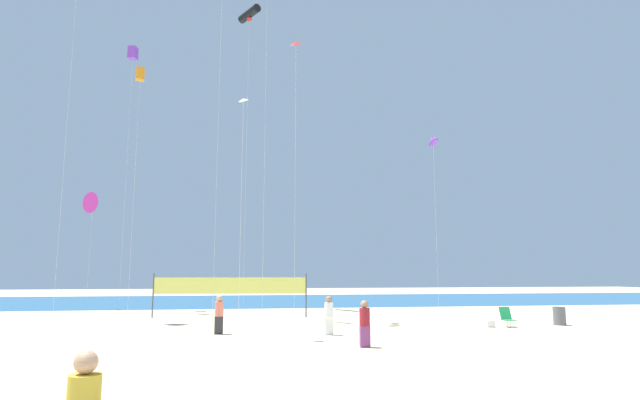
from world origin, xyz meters
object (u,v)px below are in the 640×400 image
kite_black_tube (249,15)px  beachgoer_white_shirt (329,314)px  beach_handbag (491,324)px  kite_red_diamond (296,49)px  beachgoer_coral_shirt (219,313)px  kite_violet_box (133,54)px  volleyball_net (230,287)px  kite_orange_box (140,75)px  folding_beach_chair (507,316)px  trash_barrel (559,316)px  kite_violet_inflatable (433,143)px  beachgoer_maroon_shirt (365,322)px  kite_magenta_delta (93,203)px  kite_white_diamond (243,110)px

kite_black_tube → beachgoer_white_shirt: bearing=-77.6°
beach_handbag → kite_red_diamond: kite_red_diamond is taller
beachgoer_coral_shirt → beach_handbag: 12.12m
kite_violet_box → volleyball_net: bearing=-43.5°
kite_orange_box → folding_beach_chair: bearing=-29.8°
beachgoer_coral_shirt → kite_red_diamond: (3.44, 3.95, 13.39)m
trash_barrel → kite_orange_box: (-21.81, 10.56, 14.85)m
volleyball_net → kite_violet_box: size_ratio=0.46×
beachgoer_white_shirt → kite_black_tube: bearing=-136.2°
beachgoer_white_shirt → trash_barrel: size_ratio=1.80×
kite_violet_inflatable → beachgoer_coral_shirt: bearing=-141.3°
beachgoer_white_shirt → volleyball_net: size_ratio=0.18×
kite_red_diamond → kite_black_tube: bearing=103.1°
beachgoer_maroon_shirt → volleyball_net: volleyball_net is taller
beachgoer_coral_shirt → kite_violet_box: size_ratio=0.08×
kite_violet_inflatable → kite_violet_box: 22.31m
kite_magenta_delta → beach_handbag: bearing=-33.8°
kite_orange_box → beachgoer_maroon_shirt: bearing=-55.5°
kite_orange_box → kite_magenta_delta: bearing=134.7°
volleyball_net → kite_violet_inflatable: kite_violet_inflatable is taller
beachgoer_white_shirt → kite_red_diamond: bearing=-137.8°
kite_orange_box → kite_white_diamond: size_ratio=1.65×
volleyball_net → kite_violet_box: bearing=136.5°
kite_orange_box → kite_white_diamond: kite_orange_box is taller
beachgoer_maroon_shirt → kite_magenta_delta: 25.08m
beachgoer_white_shirt → volleyball_net: volleyball_net is taller
beach_handbag → kite_violet_box: kite_violet_box is taller
beachgoer_white_shirt → beach_handbag: 7.91m
kite_white_diamond → kite_black_tube: kite_black_tube is taller
kite_magenta_delta → kite_violet_box: (2.20, -0.45, 10.78)m
beachgoer_maroon_shirt → kite_violet_inflatable: size_ratio=0.13×
beachgoer_maroon_shirt → volleyball_net: 12.85m
kite_magenta_delta → beachgoer_coral_shirt: bearing=-58.0°
beachgoer_maroon_shirt → beachgoer_coral_shirt: bearing=5.3°
kite_violet_inflatable → kite_white_diamond: (-12.95, -12.33, -2.34)m
folding_beach_chair → beachgoer_maroon_shirt: bearing=-165.4°
folding_beach_chair → kite_orange_box: (-18.97, 10.88, 14.81)m
beachgoer_white_shirt → kite_orange_box: (-10.40, 12.59, 14.45)m
trash_barrel → kite_magenta_delta: kite_magenta_delta is taller
kite_white_diamond → folding_beach_chair: bearing=9.9°
folding_beach_chair → kite_violet_inflatable: size_ratio=0.08×
beachgoer_white_shirt → kite_orange_box: size_ratio=0.10×
trash_barrel → beach_handbag: bearing=-173.5°
kite_orange_box → kite_black_tube: size_ratio=0.72×
beachgoer_coral_shirt → kite_violet_inflatable: kite_violet_inflatable is taller
beachgoer_white_shirt → kite_white_diamond: kite_white_diamond is taller
beachgoer_coral_shirt → kite_red_diamond: 14.38m
kite_orange_box → kite_red_diamond: size_ratio=1.07×
trash_barrel → kite_black_tube: (-14.80, 13.41, 21.19)m
beach_handbag → kite_magenta_delta: bearing=146.2°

